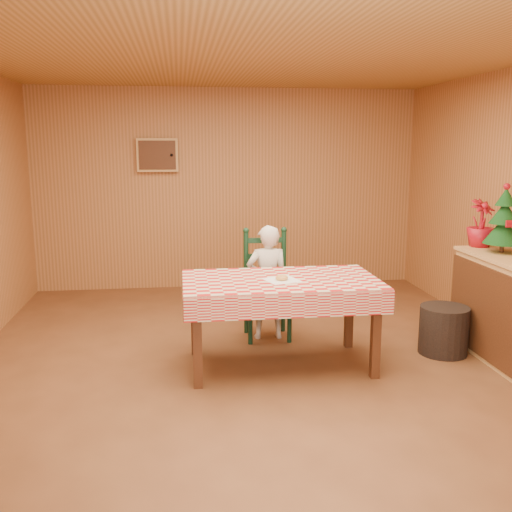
{
  "coord_description": "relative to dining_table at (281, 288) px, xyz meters",
  "views": [
    {
      "loc": [
        -0.63,
        -4.52,
        1.89
      ],
      "look_at": [
        0.0,
        0.2,
        0.95
      ],
      "focal_mm": 40.0,
      "sensor_mm": 36.0,
      "label": 1
    }
  ],
  "objects": [
    {
      "name": "shelf_unit",
      "position": [
        2.02,
        -0.16,
        -0.22
      ],
      "size": [
        0.54,
        1.24,
        0.93
      ],
      "color": "tan",
      "rests_on": "ground"
    },
    {
      "name": "seated_child",
      "position": [
        -0.0,
        0.73,
        -0.13
      ],
      "size": [
        0.41,
        0.27,
        1.12
      ],
      "primitive_type": "imported",
      "rotation": [
        0.0,
        0.0,
        3.14
      ],
      "color": "silver",
      "rests_on": "ground"
    },
    {
      "name": "storage_bin",
      "position": [
        1.53,
        0.09,
        -0.47
      ],
      "size": [
        0.53,
        0.53,
        0.44
      ],
      "primitive_type": "cylinder",
      "rotation": [
        0.0,
        0.0,
        0.25
      ],
      "color": "black",
      "rests_on": "ground"
    },
    {
      "name": "dining_table",
      "position": [
        0.0,
        0.0,
        0.0
      ],
      "size": [
        1.66,
        0.96,
        0.77
      ],
      "color": "#4D2814",
      "rests_on": "ground"
    },
    {
      "name": "napkin",
      "position": [
        -0.0,
        -0.05,
        0.08
      ],
      "size": [
        0.33,
        0.33,
        0.0
      ],
      "primitive_type": "cube",
      "rotation": [
        0.0,
        0.0,
        0.31
      ],
      "color": "white",
      "rests_on": "dining_table"
    },
    {
      "name": "ground",
      "position": [
        -0.2,
        -0.09,
        -0.69
      ],
      "size": [
        6.0,
        6.0,
        0.0
      ],
      "primitive_type": "plane",
      "color": "brown",
      "rests_on": "ground"
    },
    {
      "name": "christmas_tree",
      "position": [
        2.03,
        0.09,
        0.52
      ],
      "size": [
        0.34,
        0.34,
        0.62
      ],
      "color": "#4D2814",
      "rests_on": "shelf_unit"
    },
    {
      "name": "ladder_chair",
      "position": [
        0.0,
        0.79,
        -0.18
      ],
      "size": [
        0.44,
        0.4,
        1.08
      ],
      "color": "black",
      "rests_on": "ground"
    },
    {
      "name": "donut",
      "position": [
        -0.0,
        -0.05,
        0.1
      ],
      "size": [
        0.14,
        0.14,
        0.04
      ],
      "primitive_type": "torus",
      "rotation": [
        0.0,
        0.0,
        0.35
      ],
      "color": "#D99C4E",
      "rests_on": "napkin"
    },
    {
      "name": "cabin_walls",
      "position": [
        -0.2,
        0.44,
        1.14
      ],
      "size": [
        5.1,
        6.05,
        2.65
      ],
      "color": "#AB6F3D",
      "rests_on": "ground"
    },
    {
      "name": "flower_arrangement",
      "position": [
        1.98,
        0.39,
        0.47
      ],
      "size": [
        0.33,
        0.33,
        0.45
      ],
      "primitive_type": "imported",
      "rotation": [
        0.0,
        0.0,
        0.37
      ],
      "color": "maroon",
      "rests_on": "shelf_unit"
    }
  ]
}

